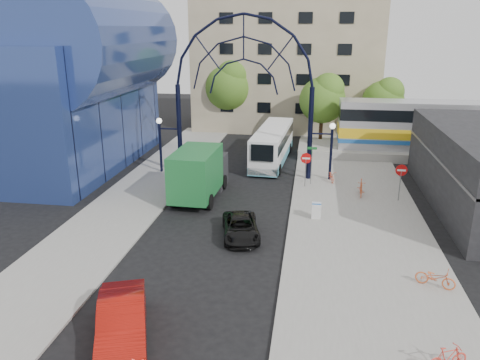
% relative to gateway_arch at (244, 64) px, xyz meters
% --- Properties ---
extents(ground, '(120.00, 120.00, 0.00)m').
position_rel_gateway_arch_xyz_m(ground, '(0.00, -14.00, -8.56)').
color(ground, black).
rests_on(ground, ground).
extents(sidewalk_east, '(8.00, 56.00, 0.12)m').
position_rel_gateway_arch_xyz_m(sidewalk_east, '(8.00, -10.00, -8.50)').
color(sidewalk_east, gray).
rests_on(sidewalk_east, ground).
extents(plaza_west, '(5.00, 50.00, 0.12)m').
position_rel_gateway_arch_xyz_m(plaza_west, '(-6.50, -8.00, -8.50)').
color(plaza_west, gray).
rests_on(plaza_west, ground).
extents(gateway_arch, '(13.64, 0.44, 12.10)m').
position_rel_gateway_arch_xyz_m(gateway_arch, '(0.00, 0.00, 0.00)').
color(gateway_arch, black).
rests_on(gateway_arch, ground).
extents(stop_sign, '(0.80, 0.07, 2.50)m').
position_rel_gateway_arch_xyz_m(stop_sign, '(4.80, -2.00, -6.56)').
color(stop_sign, slate).
rests_on(stop_sign, sidewalk_east).
extents(do_not_enter_sign, '(0.76, 0.07, 2.48)m').
position_rel_gateway_arch_xyz_m(do_not_enter_sign, '(11.00, -4.00, -6.58)').
color(do_not_enter_sign, slate).
rests_on(do_not_enter_sign, sidewalk_east).
extents(street_name_sign, '(0.70, 0.70, 2.80)m').
position_rel_gateway_arch_xyz_m(street_name_sign, '(5.20, -1.40, -6.43)').
color(street_name_sign, slate).
rests_on(street_name_sign, sidewalk_east).
extents(sandwich_board, '(0.55, 0.61, 0.99)m').
position_rel_gateway_arch_xyz_m(sandwich_board, '(5.60, -8.02, -7.81)').
color(sandwich_board, white).
rests_on(sandwich_board, sidewalk_east).
extents(transit_hall, '(16.50, 18.00, 14.50)m').
position_rel_gateway_arch_xyz_m(transit_hall, '(-15.30, 1.00, -1.86)').
color(transit_hall, navy).
rests_on(transit_hall, ground).
extents(apartment_block, '(20.00, 12.10, 14.00)m').
position_rel_gateway_arch_xyz_m(apartment_block, '(2.00, 20.97, -1.55)').
color(apartment_block, tan).
rests_on(apartment_block, ground).
extents(tree_north_a, '(4.48, 4.48, 7.00)m').
position_rel_gateway_arch_xyz_m(tree_north_a, '(6.12, 11.93, -3.95)').
color(tree_north_a, '#382314').
rests_on(tree_north_a, ground).
extents(tree_north_b, '(5.12, 5.12, 8.00)m').
position_rel_gateway_arch_xyz_m(tree_north_b, '(-3.88, 15.93, -3.29)').
color(tree_north_b, '#382314').
rests_on(tree_north_b, ground).
extents(tree_north_c, '(4.16, 4.16, 6.50)m').
position_rel_gateway_arch_xyz_m(tree_north_c, '(12.12, 13.93, -4.28)').
color(tree_north_c, '#382314').
rests_on(tree_north_c, ground).
extents(city_bus, '(3.01, 10.69, 2.90)m').
position_rel_gateway_arch_xyz_m(city_bus, '(1.83, 4.80, -7.04)').
color(city_bus, white).
rests_on(city_bus, ground).
extents(green_truck, '(2.87, 7.00, 3.49)m').
position_rel_gateway_arch_xyz_m(green_truck, '(-2.24, -4.99, -6.81)').
color(green_truck, black).
rests_on(green_truck, ground).
extents(black_suv, '(2.76, 4.45, 1.15)m').
position_rel_gateway_arch_xyz_m(black_suv, '(1.48, -11.00, -7.98)').
color(black_suv, black).
rests_on(black_suv, ground).
extents(red_sedan, '(3.30, 5.15, 1.60)m').
position_rel_gateway_arch_xyz_m(red_sedan, '(-1.44, -20.55, -7.75)').
color(red_sedan, '#9C1009').
rests_on(red_sedan, ground).
extents(bike_near_a, '(0.81, 1.61, 0.81)m').
position_rel_gateway_arch_xyz_m(bike_near_a, '(6.71, -0.46, -8.03)').
color(bike_near_a, '#E14E2D').
rests_on(bike_near_a, sidewalk_east).
extents(bike_near_b, '(0.62, 1.85, 1.09)m').
position_rel_gateway_arch_xyz_m(bike_near_b, '(8.61, -3.33, -7.89)').
color(bike_near_b, '#D2542A').
rests_on(bike_near_b, sidewalk_east).
extents(bike_far_a, '(1.80, 1.17, 0.89)m').
position_rel_gateway_arch_xyz_m(bike_far_a, '(10.79, -15.02, -7.99)').
color(bike_far_a, '#E15F2D').
rests_on(bike_far_a, sidewalk_east).
extents(bike_far_b, '(1.58, 1.02, 0.92)m').
position_rel_gateway_arch_xyz_m(bike_far_b, '(9.91, -20.53, -7.98)').
color(bike_far_b, red).
rests_on(bike_far_b, sidewalk_east).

